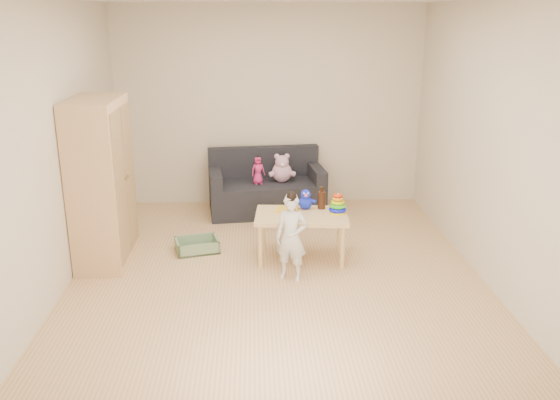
{
  "coord_description": "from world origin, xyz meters",
  "views": [
    {
      "loc": [
        -0.21,
        -5.5,
        2.49
      ],
      "look_at": [
        0.05,
        0.25,
        0.65
      ],
      "focal_mm": 38.0,
      "sensor_mm": 36.0,
      "label": 1
    }
  ],
  "objects_px": {
    "wardrobe": "(101,182)",
    "toddler": "(291,238)",
    "sofa": "(267,197)",
    "play_table": "(301,237)"
  },
  "relations": [
    {
      "from": "wardrobe",
      "to": "toddler",
      "type": "distance_m",
      "value": 2.02
    },
    {
      "from": "wardrobe",
      "to": "sofa",
      "type": "xyz_separation_m",
      "value": [
        1.7,
        1.45,
        -0.64
      ]
    },
    {
      "from": "play_table",
      "to": "toddler",
      "type": "bearing_deg",
      "value": -105.91
    },
    {
      "from": "sofa",
      "to": "toddler",
      "type": "bearing_deg",
      "value": -90.91
    },
    {
      "from": "play_table",
      "to": "toddler",
      "type": "height_order",
      "value": "toddler"
    },
    {
      "from": "toddler",
      "to": "play_table",
      "type": "bearing_deg",
      "value": 94.34
    },
    {
      "from": "sofa",
      "to": "wardrobe",
      "type": "bearing_deg",
      "value": -145.79
    },
    {
      "from": "toddler",
      "to": "sofa",
      "type": "bearing_deg",
      "value": 115.63
    },
    {
      "from": "play_table",
      "to": "toddler",
      "type": "relative_size",
      "value": 1.13
    },
    {
      "from": "wardrobe",
      "to": "sofa",
      "type": "height_order",
      "value": "wardrobe"
    }
  ]
}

